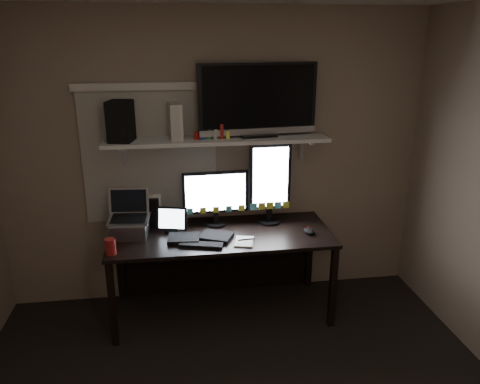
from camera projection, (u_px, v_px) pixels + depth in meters
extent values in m
plane|color=#83705E|center=(216.00, 160.00, 4.00)|extent=(3.60, 0.00, 3.60)
cube|color=#B2AD9F|center=(150.00, 157.00, 3.90)|extent=(1.10, 0.02, 1.10)
cube|color=black|center=(221.00, 235.00, 3.82)|extent=(1.80, 0.75, 0.03)
cube|color=black|center=(217.00, 256.00, 4.27)|extent=(1.80, 0.02, 0.70)
cube|color=black|center=(112.00, 304.00, 3.50)|extent=(0.05, 0.05, 0.70)
cube|color=black|center=(333.00, 287.00, 3.74)|extent=(0.05, 0.05, 0.70)
cube|color=black|center=(121.00, 263.00, 4.13)|extent=(0.05, 0.05, 0.70)
cube|color=black|center=(309.00, 251.00, 4.37)|extent=(0.05, 0.05, 0.70)
cube|color=beige|center=(217.00, 140.00, 3.77)|extent=(1.80, 0.35, 0.03)
cube|color=black|center=(215.00, 198.00, 3.91)|extent=(0.55, 0.08, 0.48)
cube|color=black|center=(270.00, 183.00, 3.93)|extent=(0.35, 0.08, 0.71)
cube|color=black|center=(200.00, 237.00, 3.70)|extent=(0.55, 0.33, 0.03)
ellipsoid|color=black|center=(309.00, 231.00, 3.80)|extent=(0.10, 0.13, 0.04)
cube|color=white|center=(244.00, 242.00, 3.64)|extent=(0.18, 0.22, 0.01)
cube|color=black|center=(172.00, 220.00, 3.80)|extent=(0.27, 0.16, 0.22)
cube|color=black|center=(147.00, 211.00, 3.92)|extent=(0.23, 0.15, 0.27)
cube|color=#A6A7AB|center=(128.00, 215.00, 3.70)|extent=(0.35, 0.29, 0.36)
cylinder|color=maroon|center=(110.00, 247.00, 3.43)|extent=(0.10, 0.10, 0.12)
cube|color=black|center=(258.00, 100.00, 3.74)|extent=(0.99, 0.28, 0.58)
cube|color=#B8B3A6|center=(175.00, 121.00, 3.70)|extent=(0.12, 0.25, 0.28)
cube|color=black|center=(121.00, 121.00, 3.59)|extent=(0.21, 0.24, 0.31)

